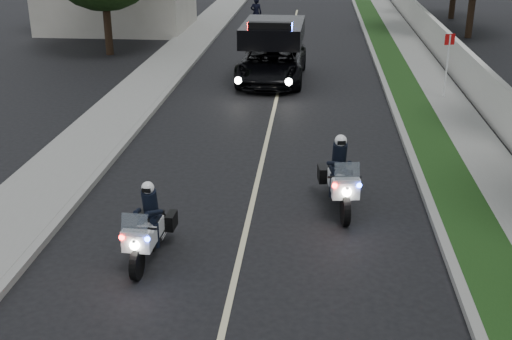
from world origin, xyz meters
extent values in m
plane|color=black|center=(0.00, 0.00, 0.00)|extent=(120.00, 120.00, 0.00)
cube|color=gray|center=(4.10, 10.00, 0.07)|extent=(0.20, 60.00, 0.15)
cube|color=#193814|center=(4.80, 10.00, 0.08)|extent=(1.20, 60.00, 0.16)
cube|color=gray|center=(6.10, 10.00, 0.08)|extent=(1.40, 60.00, 0.16)
cube|color=beige|center=(7.10, 10.00, 0.75)|extent=(0.22, 60.00, 1.50)
cube|color=gray|center=(-4.10, 10.00, 0.07)|extent=(0.20, 60.00, 0.15)
cube|color=gray|center=(-5.20, 10.00, 0.08)|extent=(2.00, 60.00, 0.16)
cube|color=#BFB78C|center=(0.00, 10.00, 0.00)|extent=(0.12, 50.00, 0.01)
imported|color=black|center=(-0.36, 14.60, 0.00)|extent=(2.66, 5.56, 2.68)
imported|color=black|center=(-2.03, 25.79, 0.00)|extent=(0.70, 1.90, 0.99)
imported|color=black|center=(-2.03, 25.79, 0.00)|extent=(0.64, 0.44, 1.74)
camera|label=1|loc=(1.35, -10.99, 6.34)|focal=45.38mm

